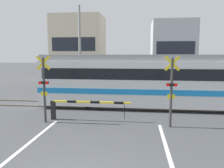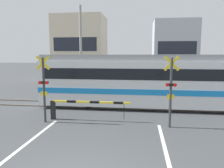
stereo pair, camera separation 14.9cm
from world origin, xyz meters
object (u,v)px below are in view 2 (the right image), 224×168
Objects in this scene: crossing_barrier_near at (74,106)px; pedestrian at (128,81)px; crossing_signal_right at (171,88)px; crossing_barrier_far at (141,88)px; crossing_signal_left at (44,86)px; commuter_train at (167,80)px.

crossing_barrier_near is 9.73m from pedestrian.
pedestrian is (-2.53, 10.02, -0.87)m from crossing_signal_right.
crossing_barrier_far is 3.37m from pedestrian.
crossing_signal_left is 1.00× the size of crossing_signal_right.
commuter_train is 6.92m from pedestrian.
crossing_barrier_near is 1.25× the size of crossing_signal_left.
crossing_barrier_near is 1.77m from crossing_signal_left.
crossing_signal_right is 2.02× the size of pedestrian.
crossing_signal_right is at bearing -6.38° from crossing_barrier_near.
crossing_signal_right is at bearing -75.84° from pedestrian.
crossing_signal_right is (5.94, 0.00, 0.00)m from crossing_signal_left.
pedestrian is at bearing 104.16° from crossing_signal_right.
pedestrian is (3.42, 10.02, -0.87)m from crossing_signal_left.
commuter_train is at bearing 31.11° from crossing_signal_left.
commuter_train reaches higher than crossing_barrier_far.
commuter_train is at bearing -63.30° from crossing_barrier_far.
crossing_barrier_near is at bearing 173.62° from crossing_signal_right.
commuter_train is 9.61× the size of pedestrian.
commuter_train is at bearing 33.54° from crossing_barrier_near.
crossing_barrier_far is 8.34m from crossing_signal_left.
crossing_signal_right is (1.33, -6.87, 1.05)m from crossing_barrier_far.
crossing_signal_left is (-1.33, -0.52, 1.05)m from crossing_barrier_near.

